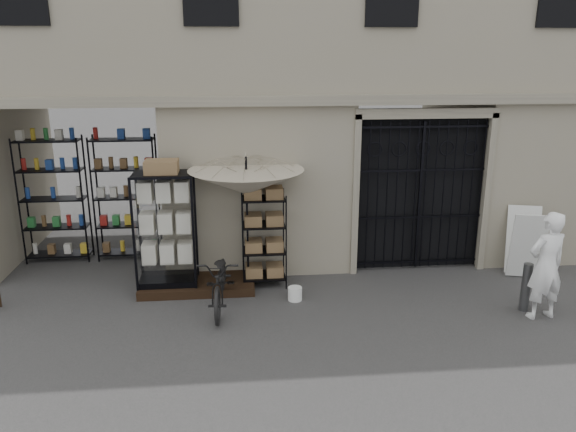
{
  "coord_description": "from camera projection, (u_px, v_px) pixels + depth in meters",
  "views": [
    {
      "loc": [
        -1.68,
        -7.77,
        4.06
      ],
      "look_at": [
        -0.8,
        1.4,
        1.35
      ],
      "focal_mm": 35.0,
      "sensor_mm": 36.0,
      "label": 1
    }
  ],
  "objects": [
    {
      "name": "easel_sign",
      "position": [
        525.0,
        243.0,
        10.37
      ],
      "size": [
        0.77,
        0.83,
        1.27
      ],
      "rotation": [
        0.0,
        0.0,
        -0.27
      ],
      "color": "silver",
      "rests_on": "ground"
    },
    {
      "name": "step_platform",
      "position": [
        198.0,
        285.0,
        9.96
      ],
      "size": [
        2.0,
        0.9,
        0.15
      ],
      "primitive_type": "cube",
      "color": "black",
      "rests_on": "ground"
    },
    {
      "name": "display_cabinet",
      "position": [
        166.0,
        235.0,
        9.62
      ],
      "size": [
        1.14,
        0.95,
        2.13
      ],
      "rotation": [
        0.0,
        0.0,
        -0.42
      ],
      "color": "black",
      "rests_on": "step_platform"
    },
    {
      "name": "white_bucket",
      "position": [
        295.0,
        294.0,
        9.5
      ],
      "size": [
        0.25,
        0.25,
        0.23
      ],
      "primitive_type": "cylinder",
      "rotation": [
        0.0,
        0.0,
        0.07
      ],
      "color": "white",
      "rests_on": "ground"
    },
    {
      "name": "bicycle",
      "position": [
        222.0,
        307.0,
        9.26
      ],
      "size": [
        0.68,
        0.98,
        1.81
      ],
      "primitive_type": "imported",
      "rotation": [
        0.0,
        0.0,
        -0.05
      ],
      "color": "black",
      "rests_on": "ground"
    },
    {
      "name": "market_umbrella",
      "position": [
        246.0,
        175.0,
        9.55
      ],
      "size": [
        1.76,
        1.8,
        2.82
      ],
      "rotation": [
        0.0,
        0.0,
        0.02
      ],
      "color": "black",
      "rests_on": "ground"
    },
    {
      "name": "shop_shelving",
      "position": [
        90.0,
        199.0,
        11.1
      ],
      "size": [
        2.7,
        0.5,
        2.5
      ],
      "primitive_type": "cube",
      "color": "black",
      "rests_on": "ground"
    },
    {
      "name": "main_building",
      "position": [
        315.0,
        28.0,
        11.27
      ],
      "size": [
        14.0,
        4.0,
        9.0
      ],
      "primitive_type": "cube",
      "color": "gray",
      "rests_on": "ground"
    },
    {
      "name": "steel_bollard",
      "position": [
        526.0,
        287.0,
        9.05
      ],
      "size": [
        0.16,
        0.16,
        0.81
      ],
      "primitive_type": "cylinder",
      "rotation": [
        0.0,
        0.0,
        -0.12
      ],
      "color": "#525355",
      "rests_on": "ground"
    },
    {
      "name": "ground",
      "position": [
        348.0,
        323.0,
        8.72
      ],
      "size": [
        80.0,
        80.0,
        0.0
      ],
      "primitive_type": "plane",
      "color": "black",
      "rests_on": "ground"
    },
    {
      "name": "shopkeeper",
      "position": [
        539.0,
        317.0,
        8.93
      ],
      "size": [
        0.93,
        1.82,
        0.42
      ],
      "primitive_type": "imported",
      "rotation": [
        0.0,
        0.0,
        3.31
      ],
      "color": "white",
      "rests_on": "ground"
    },
    {
      "name": "iron_gate",
      "position": [
        417.0,
        192.0,
        10.63
      ],
      "size": [
        2.5,
        0.21,
        3.0
      ],
      "color": "black",
      "rests_on": "ground"
    },
    {
      "name": "wire_rack",
      "position": [
        264.0,
        240.0,
        9.96
      ],
      "size": [
        0.87,
        0.73,
        1.71
      ],
      "rotation": [
        0.0,
        0.0,
        -0.3
      ],
      "color": "black",
      "rests_on": "ground"
    },
    {
      "name": "shop_recess",
      "position": [
        85.0,
        193.0,
        10.56
      ],
      "size": [
        3.0,
        1.7,
        3.0
      ],
      "primitive_type": "cube",
      "color": "black",
      "rests_on": "ground"
    }
  ]
}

